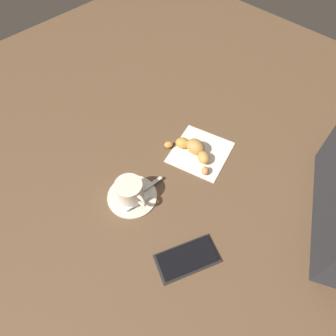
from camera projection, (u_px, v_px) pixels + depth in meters
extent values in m
plane|color=brown|center=(168.00, 167.00, 0.81)|extent=(1.80, 1.80, 0.00)
cylinder|color=beige|center=(132.00, 196.00, 0.75)|extent=(0.13, 0.13, 0.01)
cylinder|color=beige|center=(129.00, 190.00, 0.72)|extent=(0.07, 0.07, 0.06)
cylinder|color=#3D230F|center=(128.00, 189.00, 0.72)|extent=(0.06, 0.06, 0.00)
torus|color=beige|center=(140.00, 200.00, 0.71)|extent=(0.01, 0.04, 0.04)
cube|color=silver|center=(146.00, 188.00, 0.76)|extent=(0.10, 0.02, 0.00)
ellipsoid|color=silver|center=(125.00, 202.00, 0.73)|extent=(0.03, 0.02, 0.01)
cube|color=white|center=(137.00, 201.00, 0.73)|extent=(0.07, 0.03, 0.01)
cube|color=silver|center=(200.00, 152.00, 0.84)|extent=(0.19, 0.19, 0.00)
ellipsoid|color=#CF874F|center=(205.00, 171.00, 0.79)|extent=(0.03, 0.03, 0.02)
ellipsoid|color=#CA9047|center=(204.00, 157.00, 0.81)|extent=(0.05, 0.05, 0.03)
ellipsoid|color=#BF8B46|center=(195.00, 147.00, 0.82)|extent=(0.05, 0.06, 0.04)
ellipsoid|color=gold|center=(183.00, 143.00, 0.84)|extent=(0.05, 0.05, 0.03)
ellipsoid|color=gold|center=(169.00, 145.00, 0.84)|extent=(0.03, 0.03, 0.02)
cube|color=black|center=(187.00, 258.00, 0.66)|extent=(0.16, 0.12, 0.01)
cube|color=black|center=(187.00, 258.00, 0.66)|extent=(0.14, 0.11, 0.00)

